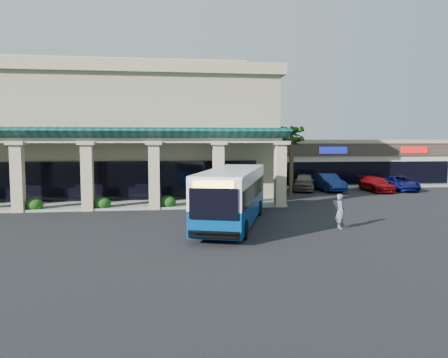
{
  "coord_description": "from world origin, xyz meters",
  "views": [
    {
      "loc": [
        -2.26,
        -25.37,
        4.76
      ],
      "look_at": [
        1.69,
        3.65,
        2.2
      ],
      "focal_mm": 35.0,
      "sensor_mm": 36.0,
      "label": 1
    }
  ],
  "objects": [
    {
      "name": "palm_0",
      "position": [
        8.5,
        11.0,
        3.3
      ],
      "size": [
        2.4,
        2.4,
        6.6
      ],
      "primitive_type": null,
      "color": "#15390F",
      "rests_on": "ground"
    },
    {
      "name": "strip_mall",
      "position": [
        18.0,
        24.0,
        2.45
      ],
      "size": [
        22.5,
        12.5,
        4.9
      ],
      "primitive_type": null,
      "color": "beige",
      "rests_on": "ground"
    },
    {
      "name": "car_red",
      "position": [
        17.47,
        13.17,
        0.69
      ],
      "size": [
        2.01,
        4.79,
        1.38
      ],
      "primitive_type": "imported",
      "rotation": [
        0.0,
        0.0,
        -0.02
      ],
      "color": "maroon",
      "rests_on": "ground"
    },
    {
      "name": "pedestrian",
      "position": [
        7.17,
        -2.98,
        0.95
      ],
      "size": [
        0.52,
        0.73,
        1.89
      ],
      "primitive_type": "imported",
      "rotation": [
        0.0,
        0.0,
        1.47
      ],
      "color": "slate",
      "rests_on": "ground"
    },
    {
      "name": "car_silver",
      "position": [
        10.96,
        14.77,
        0.83
      ],
      "size": [
        3.54,
        5.26,
        1.66
      ],
      "primitive_type": "imported",
      "rotation": [
        0.0,
        0.0,
        -0.36
      ],
      "color": "#6E6355",
      "rests_on": "ground"
    },
    {
      "name": "car_white",
      "position": [
        13.13,
        14.35,
        0.82
      ],
      "size": [
        2.05,
        5.06,
        1.63
      ],
      "primitive_type": "imported",
      "rotation": [
        0.0,
        0.0,
        0.07
      ],
      "color": "navy",
      "rests_on": "ground"
    },
    {
      "name": "main_building",
      "position": [
        -8.0,
        16.0,
        5.67
      ],
      "size": [
        30.8,
        14.8,
        11.35
      ],
      "primitive_type": null,
      "color": "tan",
      "rests_on": "ground"
    },
    {
      "name": "broadleaf_tree",
      "position": [
        7.5,
        19.0,
        2.41
      ],
      "size": [
        2.6,
        2.6,
        4.81
      ],
      "primitive_type": null,
      "color": "#17410E",
      "rests_on": "ground"
    },
    {
      "name": "car_gray",
      "position": [
        20.17,
        13.76,
        0.7
      ],
      "size": [
        2.88,
        5.29,
        1.41
      ],
      "primitive_type": "imported",
      "rotation": [
        0.0,
        0.0,
        -0.11
      ],
      "color": "#0A0F57",
      "rests_on": "ground"
    },
    {
      "name": "ground",
      "position": [
        0.0,
        0.0,
        0.0
      ],
      "size": [
        110.0,
        110.0,
        0.0
      ],
      "primitive_type": "plane",
      "color": "black"
    },
    {
      "name": "transit_bus",
      "position": [
        1.56,
        -1.0,
        1.58
      ],
      "size": [
        6.0,
        11.56,
        3.16
      ],
      "primitive_type": null,
      "rotation": [
        0.0,
        0.0,
        -0.32
      ],
      "color": "navy",
      "rests_on": "ground"
    },
    {
      "name": "arcade",
      "position": [
        -8.0,
        6.8,
        2.85
      ],
      "size": [
        30.0,
        6.2,
        5.7
      ],
      "primitive_type": null,
      "color": "#093A35",
      "rests_on": "ground"
    },
    {
      "name": "palm_1",
      "position": [
        9.5,
        14.0,
        2.9
      ],
      "size": [
        2.4,
        2.4,
        5.8
      ],
      "primitive_type": null,
      "color": "#15390F",
      "rests_on": "ground"
    }
  ]
}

